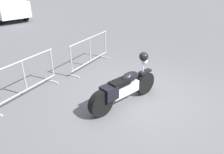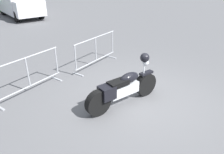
% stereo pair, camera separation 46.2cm
% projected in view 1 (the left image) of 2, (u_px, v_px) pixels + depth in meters
% --- Properties ---
extents(ground_plane, '(120.00, 120.00, 0.00)m').
position_uv_depth(ground_plane, '(140.00, 98.00, 6.03)').
color(ground_plane, '#5B5B5E').
extents(motorcycle, '(2.22, 0.61, 1.26)m').
position_uv_depth(motorcycle, '(124.00, 87.00, 5.58)').
color(motorcycle, black).
rests_on(motorcycle, ground).
extents(crowd_barrier_near, '(2.18, 0.69, 1.07)m').
position_uv_depth(crowd_barrier_near, '(25.00, 78.00, 5.87)').
color(crowd_barrier_near, '#9EA0A5').
rests_on(crowd_barrier_near, ground).
extents(crowd_barrier_far, '(2.18, 0.69, 1.07)m').
position_uv_depth(crowd_barrier_far, '(90.00, 52.00, 7.75)').
color(crowd_barrier_far, '#9EA0A5').
rests_on(crowd_barrier_far, ground).
extents(delivery_van, '(2.77, 5.26, 2.31)m').
position_uv_depth(delivery_van, '(0.00, 0.00, 15.24)').
color(delivery_van, silver).
rests_on(delivery_van, ground).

